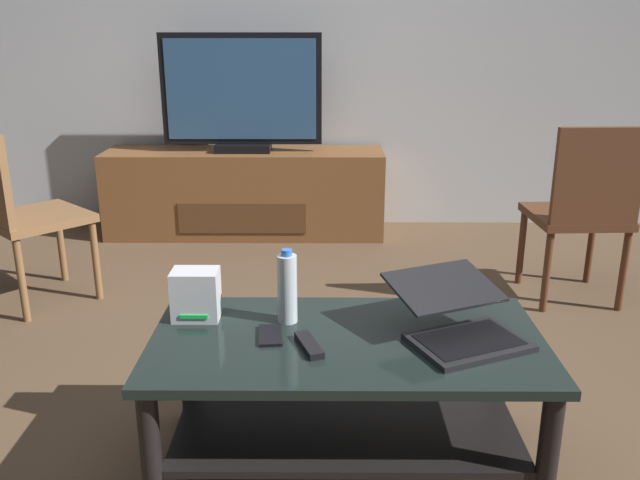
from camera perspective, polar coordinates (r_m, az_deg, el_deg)
ground_plane at (r=2.58m, az=-1.33°, el=-13.84°), size 7.68×7.68×0.00m
back_wall at (r=4.66m, az=-0.56°, el=18.49°), size 6.40×0.12×2.80m
coffee_table at (r=2.12m, az=2.28°, el=-11.66°), size 1.20×0.62×0.45m
media_cabinet at (r=4.50m, az=-6.38°, el=4.04°), size 1.83×0.46×0.56m
television at (r=4.37m, az=-6.71°, el=12.16°), size 1.02×0.20×0.74m
dining_chair at (r=3.52m, az=21.58°, el=2.65°), size 0.46×0.46×0.91m
side_chair at (r=3.57m, az=-24.34°, el=2.46°), size 0.62×0.62×0.90m
laptop at (r=2.07m, az=11.73°, el=-6.64°), size 0.45×0.48×0.17m
router_box at (r=2.19m, az=-10.55°, el=-4.60°), size 0.15×0.11×0.16m
water_bottle_near at (r=2.12m, az=-2.81°, el=-4.11°), size 0.06×0.06×0.24m
cell_phone at (r=2.06m, az=-4.27°, el=-8.11°), size 0.08×0.15×0.01m
tv_remote at (r=1.99m, az=-0.94°, el=-8.95°), size 0.09×0.17×0.02m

